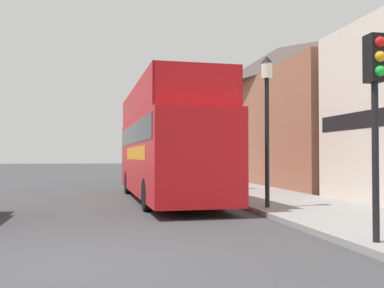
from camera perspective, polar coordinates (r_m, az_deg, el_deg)
name	(u,v)px	position (r m, az deg, el deg)	size (l,w,h in m)	color
ground_plane	(96,183)	(28.02, -12.11, -4.87)	(144.00, 144.00, 0.00)	#3D3D3F
sidewalk	(213,184)	(25.78, 2.62, -5.04)	(3.78, 108.00, 0.14)	gray
brick_terrace_rear	(278,114)	(29.39, 10.92, 3.71)	(6.00, 21.39, 8.63)	#9E664C
tour_bus	(166,149)	(16.86, -3.30, -0.70)	(2.84, 10.77, 4.15)	red
parked_car_ahead_of_bus	(159,173)	(25.74, -4.16, -3.75)	(1.91, 4.59, 1.38)	#9E9EA3
traffic_signal	(376,89)	(8.60, 22.28, 6.44)	(0.28, 0.42, 3.66)	black
lamp_post_nearest	(267,102)	(13.52, 9.49, 5.27)	(0.35, 0.35, 4.48)	black
lamp_post_second	(212,121)	(20.32, 2.55, 2.94)	(0.35, 0.35, 4.46)	black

